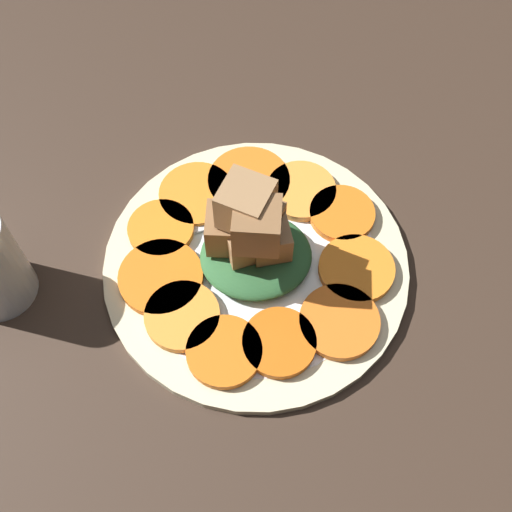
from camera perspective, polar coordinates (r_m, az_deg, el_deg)
The scene contains 15 objects.
table_slab at distance 63.37cm, azimuth 0.00°, elevation -1.39°, with size 120.00×120.00×2.00cm, color #38281E.
plate at distance 62.03cm, azimuth 0.00°, elevation -0.72°, with size 29.37×29.37×1.05cm.
carrot_slice_0 at distance 58.85cm, azimuth -6.58°, elevation -5.32°, with size 6.91×6.91×0.84cm, color orange.
carrot_slice_1 at distance 57.20cm, azimuth -2.84°, elevation -8.48°, with size 6.79×6.79×0.84cm, color orange.
carrot_slice_2 at distance 57.49cm, azimuth 2.08°, elevation -7.68°, with size 6.65×6.65×0.84cm, color #D56013.
carrot_slice_3 at distance 58.72cm, azimuth 7.42°, elevation -5.80°, with size 7.34×7.34×0.84cm, color orange.
carrot_slice_4 at distance 61.39cm, azimuth 8.92°, elevation -1.13°, with size 7.23×7.23×0.84cm, color orange.
carrot_slice_5 at distance 64.43cm, azimuth 7.65°, elevation 3.73°, with size 6.53×6.53×0.84cm, color orange.
carrot_slice_6 at distance 65.62cm, azimuth 4.04°, elevation 5.81°, with size 7.09×7.09×0.84cm, color orange.
carrot_slice_7 at distance 66.18cm, azimuth -0.51°, elevation 6.68°, with size 8.43×8.43×0.84cm, color orange.
carrot_slice_8 at distance 65.47cm, azimuth -5.28°, elevation 5.48°, with size 7.65×7.65×0.84cm, color orange.
carrot_slice_9 at distance 63.60cm, azimuth -8.45°, elevation 2.41°, with size 6.51×6.51×0.84cm, color orange.
carrot_slice_10 at distance 60.88cm, azimuth -8.46°, elevation -1.88°, with size 7.99×7.99×0.84cm, color orange.
center_pile at distance 58.27cm, azimuth -0.42°, elevation 1.68°, with size 10.62×9.56×10.44cm.
fork at distance 64.17cm, azimuth 0.08°, elevation 3.84°, with size 17.62×5.38×0.40cm.
Camera 1 is at (2.38, 29.99, 56.77)cm, focal length 45.00 mm.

